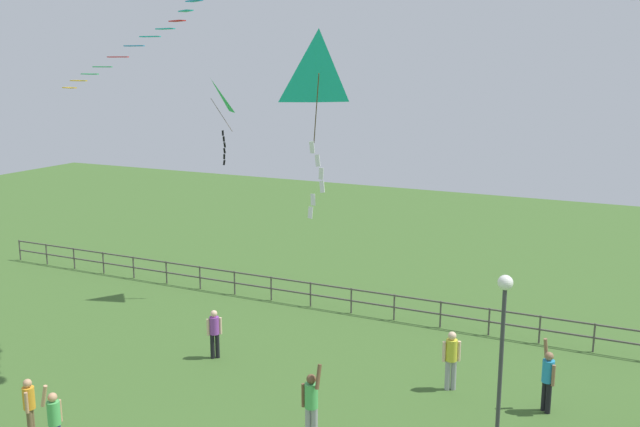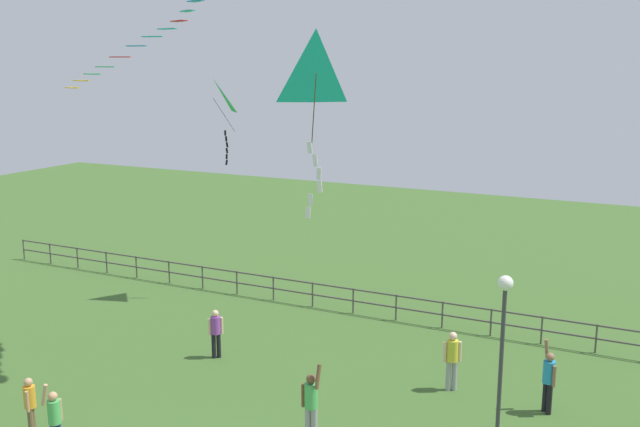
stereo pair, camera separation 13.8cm
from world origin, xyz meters
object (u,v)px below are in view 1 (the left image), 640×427
at_px(person_5, 29,404).
at_px(kite_1, 212,101).
at_px(person_6, 451,357).
at_px(lamppost, 503,321).
at_px(person_2, 548,377).
at_px(person_4, 311,402).
at_px(person_7, 54,419).
at_px(person_1, 214,331).
at_px(kite_0, 319,81).

bearing_deg(person_5, kite_1, 99.26).
relative_size(person_5, kite_1, 0.49).
xyz_separation_m(person_6, kite_1, (-10.24, 3.83, 6.57)).
distance_m(lamppost, person_2, 3.03).
height_order(person_2, person_4, person_4).
bearing_deg(person_5, lamppost, 24.69).
xyz_separation_m(lamppost, person_7, (-9.08, -5.05, -2.13)).
distance_m(lamppost, kite_1, 14.17).
height_order(person_1, kite_0, kite_0).
bearing_deg(person_1, lamppost, -7.96).
height_order(person_1, person_2, person_2).
relative_size(person_4, person_5, 1.32).
relative_size(person_7, kite_1, 0.59).
xyz_separation_m(person_4, person_7, (-5.04, -3.14, -0.09)).
height_order(person_4, kite_0, kite_0).
relative_size(kite_0, kite_1, 0.96).
height_order(lamppost, person_7, lamppost).
relative_size(person_2, kite_0, 0.65).
bearing_deg(person_6, lamppost, -51.82).
xyz_separation_m(person_7, kite_1, (-2.92, 11.12, 6.62)).
xyz_separation_m(person_5, kite_1, (-1.76, 10.77, 6.67)).
xyz_separation_m(lamppost, person_1, (-8.90, 1.25, -2.17)).
relative_size(lamppost, person_7, 2.25).
xyz_separation_m(person_4, person_5, (-6.20, -2.80, -0.13)).
xyz_separation_m(person_6, kite_0, (-0.27, -7.94, 7.68)).
relative_size(person_2, person_4, 0.97).
height_order(lamppost, kite_0, kite_0).
relative_size(person_1, kite_0, 0.52).
xyz_separation_m(person_1, person_5, (-1.34, -5.95, -0.01)).
relative_size(lamppost, person_6, 2.44).
bearing_deg(kite_1, person_4, -45.08).
distance_m(person_7, kite_0, 10.48).
bearing_deg(person_1, person_6, 7.90).
xyz_separation_m(lamppost, person_6, (-1.76, 2.24, -2.08)).
distance_m(person_2, person_7, 12.20).
distance_m(kite_0, kite_1, 15.46).
relative_size(person_2, person_5, 1.27).
relative_size(person_6, kite_1, 0.55).
bearing_deg(person_1, kite_1, 122.69).
relative_size(lamppost, person_2, 2.14).
bearing_deg(person_4, kite_1, 134.92).
bearing_deg(person_4, person_1, 147.01).
xyz_separation_m(person_6, person_7, (-7.32, -7.29, -0.05)).
xyz_separation_m(person_1, kite_1, (-3.09, 4.82, 6.66)).
relative_size(person_1, person_2, 0.79).
bearing_deg(person_7, kite_0, -5.27).
bearing_deg(kite_1, person_5, -80.74).
distance_m(person_1, kite_0, 12.48).
relative_size(person_6, kite_0, 0.57).
distance_m(person_4, kite_1, 13.03).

